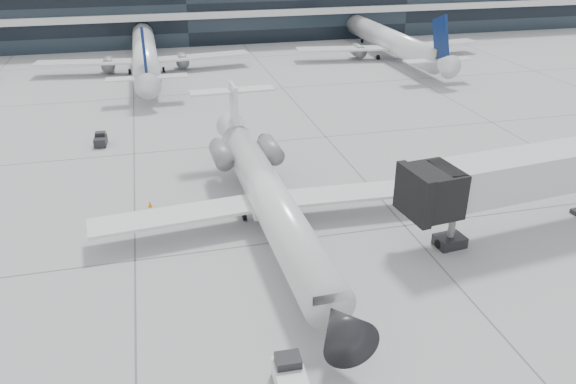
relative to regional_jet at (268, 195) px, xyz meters
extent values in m
plane|color=gray|center=(0.05, -2.67, -2.57)|extent=(220.00, 220.00, 0.00)
cube|color=black|center=(0.05, 79.33, 2.43)|extent=(170.00, 22.00, 10.00)
cylinder|color=silver|center=(0.03, -0.95, -0.08)|extent=(3.64, 26.07, 2.92)
cone|color=black|center=(0.43, -15.45, -0.08)|extent=(3.01, 3.11, 2.92)
cone|color=silver|center=(-0.38, 13.78, 0.25)|extent=(2.87, 3.54, 2.78)
cube|color=silver|center=(-7.04, -0.06, -0.84)|extent=(12.13, 3.96, 0.24)
cube|color=silver|center=(7.03, 0.33, -0.84)|extent=(12.02, 3.32, 0.24)
cylinder|color=slate|center=(-2.38, 7.87, 0.35)|extent=(1.73, 3.73, 1.62)
cylinder|color=slate|center=(1.95, 7.99, 0.35)|extent=(1.73, 3.73, 1.62)
cube|color=silver|center=(-0.36, 13.13, 2.52)|extent=(0.38, 2.82, 4.87)
cube|color=silver|center=(-0.37, 13.56, 4.25)|extent=(7.84, 1.95, 0.17)
cylinder|color=black|center=(0.31, -11.23, -2.27)|extent=(0.21, 0.61, 0.61)
cylinder|color=black|center=(-1.66, 1.18, -2.22)|extent=(0.28, 0.70, 0.69)
cylinder|color=black|center=(1.59, 1.26, -2.22)|extent=(0.28, 0.70, 0.69)
cube|color=#B2B5B7|center=(18.01, -5.42, 2.24)|extent=(15.92, 4.92, 2.91)
cube|color=black|center=(10.00, -6.35, 2.13)|extent=(3.30, 3.89, 3.13)
cylinder|color=slate|center=(11.89, -6.13, -1.00)|extent=(0.49, 0.49, 3.13)
cube|color=black|center=(11.89, -6.13, -2.18)|extent=(2.18, 1.79, 0.78)
cube|color=silver|center=(-2.50, -16.61, -1.94)|extent=(1.59, 2.58, 1.03)
cube|color=black|center=(-2.48, -16.04, -1.25)|extent=(1.30, 1.08, 0.57)
cylinder|color=black|center=(-3.10, -15.67, -2.32)|extent=(0.23, 0.51, 0.50)
cylinder|color=black|center=(-1.83, -15.72, -2.32)|extent=(0.23, 0.51, 0.50)
cone|color=orange|center=(-8.70, 5.23, -2.31)|extent=(0.34, 0.34, 0.52)
cube|color=orange|center=(-8.70, 5.23, -2.56)|extent=(0.42, 0.42, 0.03)
cube|color=black|center=(-13.23, 20.59, -2.07)|extent=(1.31, 2.08, 0.82)
cube|color=black|center=(-13.20, 21.04, -1.52)|extent=(1.05, 0.88, 0.46)
cylinder|color=black|center=(-13.69, 21.34, -2.37)|extent=(0.19, 0.41, 0.40)
cylinder|color=black|center=(-12.69, 21.28, -2.37)|extent=(0.19, 0.41, 0.40)
cylinder|color=black|center=(-13.78, 19.89, -2.37)|extent=(0.19, 0.41, 0.40)
cylinder|color=black|center=(-12.77, 19.83, -2.37)|extent=(0.19, 0.41, 0.40)
camera|label=1|loc=(-7.65, -36.70, 18.47)|focal=35.00mm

